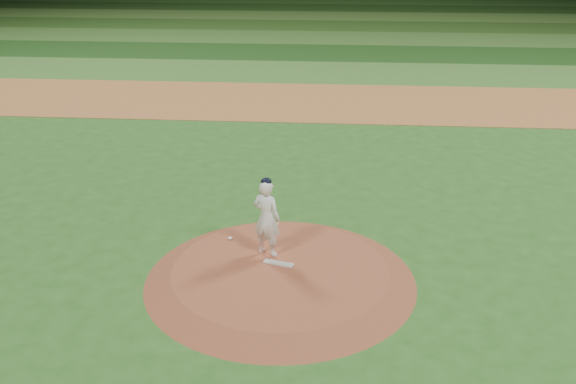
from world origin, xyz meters
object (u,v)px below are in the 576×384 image
(pitchers_mound, at_px, (280,274))
(pitching_rubber, at_px, (279,263))
(pitcher_on_mound, at_px, (267,217))
(rosin_bag, at_px, (230,238))

(pitchers_mound, height_order, pitching_rubber, pitching_rubber)
(pitcher_on_mound, bearing_deg, pitchers_mound, -61.61)
(pitchers_mound, xyz_separation_m, pitching_rubber, (-0.05, 0.20, 0.14))
(pitchers_mound, height_order, pitcher_on_mound, pitcher_on_mound)
(pitching_rubber, relative_size, pitcher_on_mound, 0.36)
(pitching_rubber, xyz_separation_m, pitcher_on_mound, (-0.28, 0.41, 0.84))
(rosin_bag, relative_size, pitcher_on_mound, 0.06)
(pitchers_mound, distance_m, pitcher_on_mound, 1.20)
(pitchers_mound, relative_size, pitcher_on_mound, 3.18)
(pitching_rubber, height_order, rosin_bag, rosin_bag)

